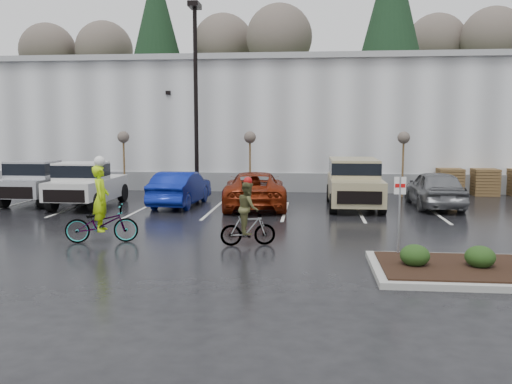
# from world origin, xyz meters

# --- Properties ---
(ground) EXTENTS (120.00, 120.00, 0.00)m
(ground) POSITION_xyz_m (0.00, 0.00, 0.00)
(ground) COLOR black
(ground) RESTS_ON ground
(warehouse) EXTENTS (60.50, 15.50, 7.20)m
(warehouse) POSITION_xyz_m (0.00, 21.99, 3.65)
(warehouse) COLOR #A4A6A9
(warehouse) RESTS_ON ground
(wooded_ridge) EXTENTS (80.00, 25.00, 6.00)m
(wooded_ridge) POSITION_xyz_m (0.00, 45.00, 3.00)
(wooded_ridge) COLOR #263917
(wooded_ridge) RESTS_ON ground
(lamppost) EXTENTS (0.50, 1.00, 9.22)m
(lamppost) POSITION_xyz_m (-4.00, 12.00, 5.69)
(lamppost) COLOR black
(lamppost) RESTS_ON ground
(sapling_west) EXTENTS (0.60, 0.60, 3.20)m
(sapling_west) POSITION_xyz_m (-8.00, 13.00, 2.73)
(sapling_west) COLOR #4E361F
(sapling_west) RESTS_ON ground
(sapling_mid) EXTENTS (0.60, 0.60, 3.20)m
(sapling_mid) POSITION_xyz_m (-1.50, 13.00, 2.73)
(sapling_mid) COLOR #4E361F
(sapling_mid) RESTS_ON ground
(sapling_east) EXTENTS (0.60, 0.60, 3.20)m
(sapling_east) POSITION_xyz_m (6.00, 13.00, 2.73)
(sapling_east) COLOR #4E361F
(sapling_east) RESTS_ON ground
(pallet_stack_a) EXTENTS (1.20, 1.20, 1.35)m
(pallet_stack_a) POSITION_xyz_m (8.50, 14.00, 0.68)
(pallet_stack_a) COLOR #4E361F
(pallet_stack_a) RESTS_ON ground
(pallet_stack_b) EXTENTS (1.20, 1.20, 1.35)m
(pallet_stack_b) POSITION_xyz_m (10.20, 14.00, 0.68)
(pallet_stack_b) COLOR #4E361F
(pallet_stack_b) RESTS_ON ground
(shrub_a) EXTENTS (0.70, 0.70, 0.52)m
(shrub_a) POSITION_xyz_m (4.00, -1.00, 0.41)
(shrub_a) COLOR #193412
(shrub_a) RESTS_ON curb_island
(shrub_b) EXTENTS (0.70, 0.70, 0.52)m
(shrub_b) POSITION_xyz_m (5.50, -1.00, 0.41)
(shrub_b) COLOR #193412
(shrub_b) RESTS_ON curb_island
(fire_lane_sign) EXTENTS (0.30, 0.05, 2.20)m
(fire_lane_sign) POSITION_xyz_m (3.80, 0.20, 1.41)
(fire_lane_sign) COLOR gray
(fire_lane_sign) RESTS_ON ground
(pickup_silver) EXTENTS (2.10, 5.20, 1.96)m
(pickup_silver) POSITION_xyz_m (-10.59, 9.53, 0.98)
(pickup_silver) COLOR #ACAFB4
(pickup_silver) RESTS_ON ground
(pickup_white) EXTENTS (2.10, 5.20, 1.96)m
(pickup_white) POSITION_xyz_m (-8.04, 8.72, 0.98)
(pickup_white) COLOR beige
(pickup_white) RESTS_ON ground
(car_blue) EXTENTS (1.91, 4.67, 1.51)m
(car_blue) POSITION_xyz_m (-4.13, 9.14, 0.75)
(car_blue) COLOR navy
(car_blue) RESTS_ON ground
(car_red) EXTENTS (3.05, 5.71, 1.53)m
(car_red) POSITION_xyz_m (-0.86, 9.00, 0.76)
(car_red) COLOR maroon
(car_red) RESTS_ON ground
(suv_tan) EXTENTS (2.20, 5.10, 2.06)m
(suv_tan) POSITION_xyz_m (3.38, 9.34, 1.03)
(suv_tan) COLOR tan
(suv_tan) RESTS_ON ground
(car_grey) EXTENTS (1.93, 4.72, 1.60)m
(car_grey) POSITION_xyz_m (6.80, 9.67, 0.80)
(car_grey) COLOR slate
(car_grey) RESTS_ON ground
(cyclist_hivis) EXTENTS (2.25, 1.22, 2.59)m
(cyclist_hivis) POSITION_xyz_m (-4.69, 1.50, 0.79)
(cyclist_hivis) COLOR #3F3F44
(cyclist_hivis) RESTS_ON ground
(cyclist_olive) EXTENTS (1.62, 0.82, 2.02)m
(cyclist_olive) POSITION_xyz_m (-0.29, 1.50, 0.75)
(cyclist_olive) COLOR #3F3F44
(cyclist_olive) RESTS_ON ground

